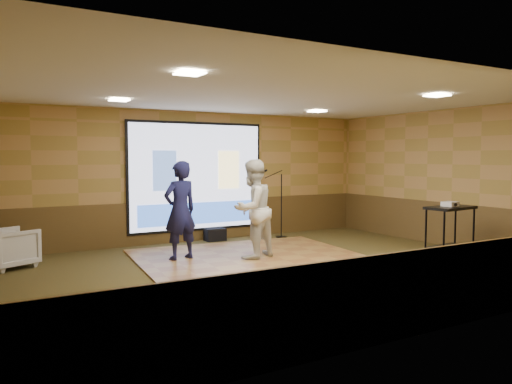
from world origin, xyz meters
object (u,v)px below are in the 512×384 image
mic_stand (279,217)px  av_table (450,222)px  player_left (180,210)px  dance_floor (247,256)px  player_right (253,209)px  banquet_chair (10,248)px  duffel_bag (215,234)px  projector_screen (197,178)px  projector (450,204)px

mic_stand → av_table: bearing=-53.5°
player_left → dance_floor: bearing=155.2°
player_left → player_right: (1.24, -0.58, 0.01)m
banquet_chair → mic_stand: bearing=-110.2°
player_left → av_table: player_left is taller
dance_floor → duffel_bag: 2.06m
player_left → projector_screen: bearing=-132.4°
dance_floor → banquet_chair: bearing=163.3°
player_right → projector_screen: bearing=-107.9°
dance_floor → banquet_chair: 4.29m
dance_floor → player_right: player_right is taller
dance_floor → projector: size_ratio=15.63×
player_right → duffel_bag: player_right is taller
projector_screen → projector: projector_screen is taller
projector_screen → mic_stand: 2.22m
banquet_chair → duffel_bag: bearing=-104.1°
projector → player_right: bearing=140.5°
dance_floor → banquet_chair: size_ratio=5.47×
av_table → mic_stand: mic_stand is taller
projector → mic_stand: 4.15m
av_table → duffel_bag: 5.16m
banquet_chair → duffel_bag: banquet_chair is taller
projector → duffel_bag: (-2.85, 4.25, -0.93)m
dance_floor → projector: (3.11, -2.22, 1.06)m
mic_stand → duffel_bag: (-1.56, 0.35, -0.35)m
dance_floor → av_table: 3.90m
mic_stand → banquet_chair: size_ratio=2.15×
duffel_bag → av_table: bearing=-56.0°
av_table → banquet_chair: (-7.22, 3.44, -0.38)m
projector → mic_stand: mic_stand is taller
projector_screen → player_right: size_ratio=1.77×
duffel_bag → projector_screen: bearing=151.2°
dance_floor → banquet_chair: banquet_chair is taller
dance_floor → av_table: bearing=-35.3°
av_table → mic_stand: size_ratio=0.62×
banquet_chair → player_left: bearing=-132.5°
mic_stand → projector: bearing=-53.8°
player_right → banquet_chair: (-4.06, 1.49, -0.62)m
projector → duffel_bag: 5.20m
projector_screen → mic_stand: (1.91, -0.54, -0.98)m
player_right → projector: size_ratio=6.92×
dance_floor → mic_stand: mic_stand is taller
projector_screen → player_left: (-1.17, -1.92, -0.52)m
player_left → banquet_chair: size_ratio=2.38×
projector_screen → projector: 5.49m
player_left → duffel_bag: player_left is taller
projector_screen → duffel_bag: 1.39m
player_left → banquet_chair: bearing=-28.8°
av_table → projector: bearing=-171.7°
player_right → av_table: player_right is taller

